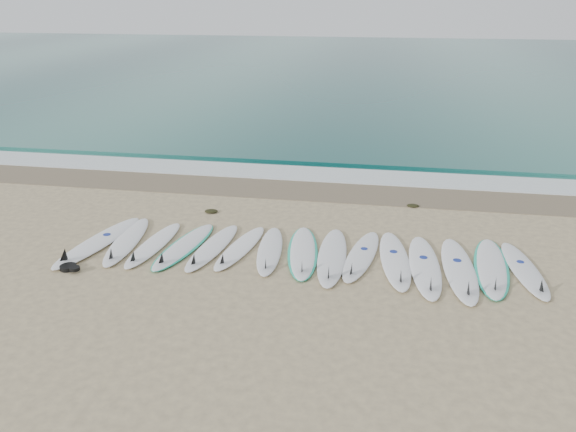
% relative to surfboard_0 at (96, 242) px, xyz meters
% --- Properties ---
extents(ground, '(120.00, 120.00, 0.00)m').
position_rel_surfboard_0_xyz_m(ground, '(4.41, 0.27, -0.06)').
color(ground, tan).
extents(ocean, '(120.00, 55.00, 0.03)m').
position_rel_surfboard_0_xyz_m(ocean, '(4.41, 32.77, -0.05)').
color(ocean, '#1B5A54').
rests_on(ocean, ground).
extents(wet_sand_band, '(120.00, 1.80, 0.01)m').
position_rel_surfboard_0_xyz_m(wet_sand_band, '(4.41, 4.37, -0.06)').
color(wet_sand_band, '#71624B').
rests_on(wet_sand_band, ground).
extents(foam_band, '(120.00, 1.40, 0.04)m').
position_rel_surfboard_0_xyz_m(foam_band, '(4.41, 5.77, -0.04)').
color(foam_band, silver).
rests_on(foam_band, ground).
extents(wave_crest, '(120.00, 1.00, 0.10)m').
position_rel_surfboard_0_xyz_m(wave_crest, '(4.41, 7.27, -0.01)').
color(wave_crest, '#1B5A54').
rests_on(wave_crest, ground).
extents(surfboard_0, '(1.09, 2.96, 0.37)m').
position_rel_surfboard_0_xyz_m(surfboard_0, '(0.00, 0.00, 0.00)').
color(surfboard_0, white).
rests_on(surfboard_0, ground).
extents(surfboard_1, '(0.82, 2.64, 0.33)m').
position_rel_surfboard_0_xyz_m(surfboard_1, '(0.60, 0.16, -0.01)').
color(surfboard_1, white).
rests_on(surfboard_1, ground).
extents(surfboard_2, '(0.68, 2.45, 0.31)m').
position_rel_surfboard_0_xyz_m(surfboard_2, '(1.23, 0.10, -0.01)').
color(surfboard_2, white).
rests_on(surfboard_2, ground).
extents(surfboard_3, '(0.98, 2.59, 0.32)m').
position_rel_surfboard_0_xyz_m(surfboard_3, '(1.90, 0.16, -0.02)').
color(surfboard_3, white).
rests_on(surfboard_3, ground).
extents(surfboard_4, '(0.82, 2.53, 0.32)m').
position_rel_surfboard_0_xyz_m(surfboard_4, '(2.52, 0.18, -0.01)').
color(surfboard_4, white).
rests_on(surfboard_4, ground).
extents(surfboard_5, '(0.88, 2.40, 0.30)m').
position_rel_surfboard_0_xyz_m(surfboard_5, '(3.10, 0.26, -0.01)').
color(surfboard_5, white).
rests_on(surfboard_5, ground).
extents(surfboard_6, '(0.76, 2.45, 0.31)m').
position_rel_surfboard_0_xyz_m(surfboard_6, '(3.76, 0.24, -0.01)').
color(surfboard_6, white).
rests_on(surfboard_6, ground).
extents(surfboard_7, '(0.96, 2.67, 0.33)m').
position_rel_surfboard_0_xyz_m(surfboard_7, '(4.45, 0.31, -0.01)').
color(surfboard_7, white).
rests_on(surfboard_7, ground).
extents(surfboard_8, '(0.66, 2.80, 0.36)m').
position_rel_surfboard_0_xyz_m(surfboard_8, '(5.07, 0.16, -0.00)').
color(surfboard_8, white).
rests_on(surfboard_8, ground).
extents(surfboard_9, '(0.93, 2.59, 0.32)m').
position_rel_surfboard_0_xyz_m(surfboard_9, '(5.65, 0.31, -0.01)').
color(surfboard_9, white).
rests_on(surfboard_9, ground).
extents(surfboard_10, '(0.84, 2.77, 0.35)m').
position_rel_surfboard_0_xyz_m(surfboard_10, '(6.34, 0.23, -0.00)').
color(surfboard_10, white).
rests_on(surfboard_10, ground).
extents(surfboard_11, '(0.71, 2.85, 0.36)m').
position_rel_surfboard_0_xyz_m(surfboard_11, '(6.92, 0.04, -0.00)').
color(surfboard_11, white).
rests_on(surfboard_11, ground).
extents(surfboard_12, '(0.70, 2.90, 0.37)m').
position_rel_surfboard_0_xyz_m(surfboard_12, '(7.57, 0.00, -0.00)').
color(surfboard_12, white).
rests_on(surfboard_12, ground).
extents(surfboard_13, '(0.93, 2.80, 0.35)m').
position_rel_surfboard_0_xyz_m(surfboard_13, '(8.20, 0.25, -0.01)').
color(surfboard_13, white).
rests_on(surfboard_13, ground).
extents(surfboard_14, '(0.78, 2.54, 0.32)m').
position_rel_surfboard_0_xyz_m(surfboard_14, '(8.83, 0.23, -0.01)').
color(surfboard_14, white).
rests_on(surfboard_14, ground).
extents(seaweed_near, '(0.33, 0.26, 0.06)m').
position_rel_surfboard_0_xyz_m(seaweed_near, '(1.87, 2.28, -0.03)').
color(seaweed_near, black).
rests_on(seaweed_near, ground).
extents(seaweed_far, '(0.31, 0.24, 0.06)m').
position_rel_surfboard_0_xyz_m(seaweed_far, '(6.80, 3.54, -0.03)').
color(seaweed_far, black).
rests_on(seaweed_far, ground).
extents(leash_coil, '(0.46, 0.36, 0.11)m').
position_rel_surfboard_0_xyz_m(leash_coil, '(0.04, -1.17, -0.02)').
color(leash_coil, black).
rests_on(leash_coil, ground).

